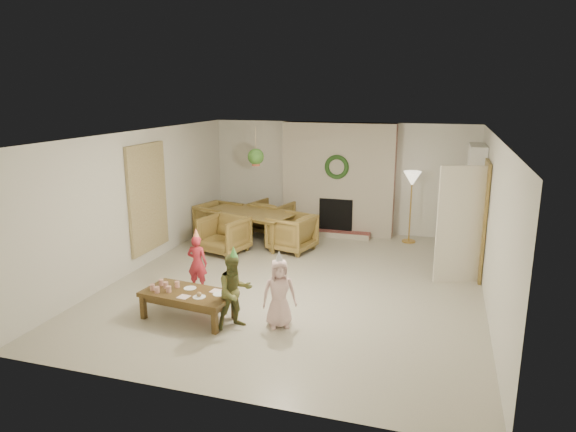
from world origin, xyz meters
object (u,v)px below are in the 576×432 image
at_px(dining_table, 250,227).
at_px(dining_chair_right, 292,233).
at_px(child_plaid, 235,292).
at_px(child_pink, 279,293).
at_px(dining_chair_near, 224,235).
at_px(coffee_table_top, 188,294).
at_px(child_red, 197,263).
at_px(dining_chair_far, 272,217).
at_px(dining_chair_left, 219,220).

height_order(dining_table, dining_chair_right, dining_chair_right).
xyz_separation_m(child_plaid, child_pink, (0.57, 0.21, -0.04)).
bearing_deg(child_pink, dining_chair_near, 99.74).
bearing_deg(coffee_table_top, child_plaid, 1.51).
bearing_deg(child_red, child_plaid, 132.88).
distance_m(coffee_table_top, child_plaid, 0.76).
height_order(child_plaid, child_pink, child_plaid).
bearing_deg(coffee_table_top, dining_chair_far, 100.43).
relative_size(dining_table, coffee_table_top, 1.48).
xyz_separation_m(dining_table, dining_chair_left, (-0.82, 0.22, 0.04)).
bearing_deg(child_pink, child_plaid, 173.52).
relative_size(coffee_table_top, child_pink, 1.35).
bearing_deg(child_plaid, dining_chair_right, 49.60).
bearing_deg(child_pink, dining_chair_far, 83.37).
height_order(dining_chair_right, child_pink, child_pink).
relative_size(dining_chair_left, child_red, 0.89).
bearing_deg(dining_table, coffee_table_top, -66.70).
bearing_deg(coffee_table_top, child_pink, 12.82).
xyz_separation_m(dining_chair_left, child_plaid, (2.10, -4.07, 0.15)).
xyz_separation_m(dining_chair_far, dining_chair_left, (-1.05, -0.60, 0.00)).
xyz_separation_m(child_red, child_plaid, (1.11, -1.08, 0.06)).
bearing_deg(dining_table, dining_chair_left, 180.00).
distance_m(dining_table, coffee_table_top, 3.81).
distance_m(dining_table, dining_chair_far, 0.85).
bearing_deg(dining_chair_far, dining_chair_left, 45.00).
bearing_deg(child_plaid, dining_table, 63.97).
distance_m(dining_chair_left, child_red, 3.15).
height_order(dining_chair_far, coffee_table_top, dining_chair_far).
relative_size(coffee_table_top, child_red, 1.42).
bearing_deg(coffee_table_top, dining_chair_near, 110.97).
bearing_deg(coffee_table_top, dining_table, 104.62).
bearing_deg(child_red, child_pink, 149.71).
height_order(dining_table, child_red, child_red).
height_order(dining_chair_far, dining_chair_left, same).
relative_size(dining_table, dining_chair_right, 2.34).
xyz_separation_m(dining_chair_right, child_red, (-0.86, -2.48, 0.09)).
relative_size(dining_chair_near, dining_chair_right, 1.00).
distance_m(dining_chair_near, dining_chair_left, 1.21).
relative_size(dining_chair_left, dining_chair_right, 1.00).
xyz_separation_m(coffee_table_top, child_red, (-0.37, 1.01, 0.09)).
bearing_deg(dining_table, child_red, -71.26).
relative_size(dining_chair_right, child_red, 0.89).
bearing_deg(dining_chair_near, dining_chair_right, 38.66).
bearing_deg(dining_chair_right, child_red, -3.82).
distance_m(dining_chair_far, dining_chair_left, 1.21).
height_order(dining_chair_near, dining_chair_far, same).
bearing_deg(dining_chair_far, dining_chair_near, 90.00).
bearing_deg(dining_chair_near, coffee_table_top, -60.35).
relative_size(dining_chair_left, child_plaid, 0.79).
relative_size(dining_chair_near, dining_chair_far, 1.00).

